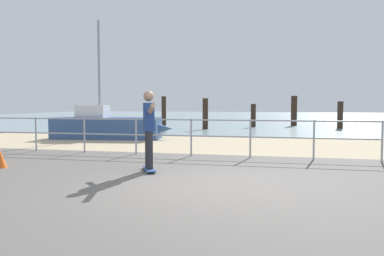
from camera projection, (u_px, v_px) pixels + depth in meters
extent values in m
cube|color=#605B56|center=(195.00, 200.00, 5.79)|extent=(24.00, 10.00, 0.04)
cube|color=tan|center=(243.00, 145.00, 13.57)|extent=(24.00, 6.00, 0.04)
cube|color=#849EA3|center=(267.00, 117.00, 40.81)|extent=(72.00, 50.00, 0.04)
cylinder|color=#9EA0A5|center=(36.00, 135.00, 11.56)|extent=(0.05, 0.05, 1.05)
cylinder|color=#9EA0A5|center=(84.00, 136.00, 11.20)|extent=(0.05, 0.05, 1.05)
cylinder|color=#9EA0A5|center=(136.00, 137.00, 10.84)|extent=(0.05, 0.05, 1.05)
cylinder|color=#9EA0A5|center=(191.00, 138.00, 10.48)|extent=(0.05, 0.05, 1.05)
cylinder|color=#9EA0A5|center=(250.00, 139.00, 10.12)|extent=(0.05, 0.05, 1.05)
cylinder|color=#9EA0A5|center=(314.00, 140.00, 9.76)|extent=(0.05, 0.05, 1.05)
cylinder|color=#9EA0A5|center=(382.00, 142.00, 9.40)|extent=(0.05, 0.05, 1.05)
cylinder|color=#9EA0A5|center=(163.00, 120.00, 10.63)|extent=(11.35, 0.04, 0.04)
cylinder|color=#9EA0A5|center=(163.00, 135.00, 10.66)|extent=(11.35, 0.04, 0.04)
cube|color=#335184|center=(107.00, 128.00, 15.74)|extent=(4.54, 1.93, 0.90)
cone|color=#335184|center=(159.00, 129.00, 15.52)|extent=(1.19, 0.90, 0.77)
cylinder|color=gray|center=(99.00, 69.00, 15.61)|extent=(0.10, 0.10, 3.98)
cube|color=silver|center=(93.00, 111.00, 15.75)|extent=(1.30, 1.04, 0.50)
cube|color=#334C8C|center=(149.00, 169.00, 8.14)|extent=(0.54, 0.81, 0.02)
cylinder|color=#3FBF59|center=(144.00, 169.00, 8.39)|extent=(0.05, 0.07, 0.06)
cylinder|color=#3FBF59|center=(151.00, 168.00, 8.43)|extent=(0.05, 0.07, 0.06)
cylinder|color=#3FBF59|center=(147.00, 173.00, 7.85)|extent=(0.05, 0.07, 0.06)
cylinder|color=#3FBF59|center=(155.00, 173.00, 7.89)|extent=(0.05, 0.07, 0.06)
cylinder|color=#26262B|center=(148.00, 149.00, 8.23)|extent=(0.14, 0.14, 0.80)
cylinder|color=#26262B|center=(150.00, 150.00, 7.99)|extent=(0.14, 0.14, 0.80)
cube|color=navy|center=(149.00, 117.00, 8.06)|extent=(0.34, 0.41, 0.60)
sphere|color=#9E755B|center=(149.00, 96.00, 8.04)|extent=(0.22, 0.22, 0.22)
cylinder|color=#9E755B|center=(146.00, 108.00, 8.49)|extent=(0.33, 0.54, 0.23)
cylinder|color=#9E755B|center=(151.00, 109.00, 7.62)|extent=(0.33, 0.54, 0.23)
cylinder|color=#332319|center=(164.00, 112.00, 22.30)|extent=(0.27, 0.27, 1.90)
cylinder|color=#332319|center=(205.00, 114.00, 21.54)|extent=(0.31, 0.31, 1.77)
cylinder|color=#332319|center=(253.00, 116.00, 23.59)|extent=(0.31, 0.31, 1.45)
cylinder|color=#332319|center=(294.00, 111.00, 25.08)|extent=(0.40, 0.40, 1.98)
cylinder|color=#332319|center=(340.00, 115.00, 22.19)|extent=(0.33, 0.33, 1.60)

